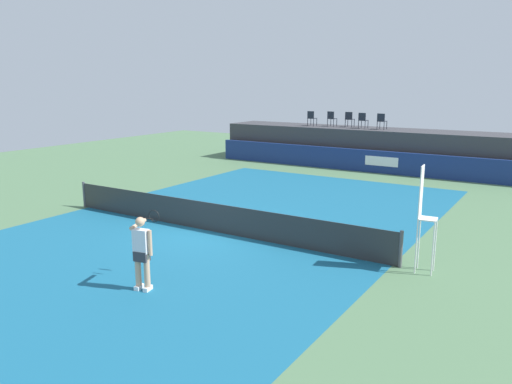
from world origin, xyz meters
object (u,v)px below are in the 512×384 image
object	(u,v)px
umpire_chair	(424,212)
net_post_near	(84,194)
spectator_chair_left	(332,118)
spectator_chair_far_right	(382,121)
net_post_far	(401,249)
spectator_chair_center	(349,119)
spectator_chair_right	(363,120)
tennis_player	(142,251)
spectator_chair_far_left	(312,118)

from	to	relation	value
umpire_chair	net_post_near	size ratio (longest dim) A/B	2.76
spectator_chair_left	umpire_chair	xyz separation A→B (m)	(9.33, -15.38, -1.11)
spectator_chair_far_right	net_post_far	bearing A→B (deg)	-69.42
spectator_chair_center	net_post_near	bearing A→B (deg)	-106.85
spectator_chair_left	spectator_chair_far_right	bearing A→B (deg)	-7.38
net_post_near	spectator_chair_right	bearing A→B (deg)	69.34
net_post_far	tennis_player	distance (m)	6.62
spectator_chair_far_left	net_post_near	xyz separation A→B (m)	(-2.45, -15.00, -2.19)
net_post_far	spectator_chair_far_left	bearing A→B (deg)	123.55
spectator_chair_right	spectator_chair_center	bearing A→B (deg)	156.46
spectator_chair_far_right	spectator_chair_far_left	bearing A→B (deg)	179.37
spectator_chair_left	net_post_near	size ratio (longest dim) A/B	0.89
umpire_chair	spectator_chair_left	bearing A→B (deg)	121.24
spectator_chair_center	net_post_near	world-z (taller)	spectator_chair_center
spectator_chair_right	net_post_far	bearing A→B (deg)	-65.86
spectator_chair_right	net_post_near	xyz separation A→B (m)	(-5.67, -15.02, -2.19)
spectator_chair_center	net_post_far	bearing A→B (deg)	-63.46
spectator_chair_right	net_post_near	distance (m)	16.21
spectator_chair_left	net_post_far	world-z (taller)	spectator_chair_left
spectator_chair_left	spectator_chair_far_left	bearing A→B (deg)	-162.21
spectator_chair_left	tennis_player	xyz separation A→B (m)	(4.13, -20.03, -1.73)
spectator_chair_far_left	net_post_far	size ratio (longest dim) A/B	0.89
net_post_far	tennis_player	xyz separation A→B (m)	(-4.68, -4.66, 0.46)
tennis_player	net_post_near	bearing A→B (deg)	148.87
spectator_chair_left	spectator_chair_right	world-z (taller)	same
spectator_chair_far_right	spectator_chair_left	bearing A→B (deg)	172.62
spectator_chair_far_left	tennis_player	bearing A→B (deg)	-75.01
net_post_near	net_post_far	size ratio (longest dim) A/B	1.00
tennis_player	spectator_chair_center	bearing A→B (deg)	98.58
net_post_far	spectator_chair_right	bearing A→B (deg)	114.14
umpire_chair	tennis_player	xyz separation A→B (m)	(-5.20, -4.65, -0.63)
net_post_near	spectator_chair_far_right	bearing A→B (deg)	65.61
spectator_chair_center	spectator_chair_left	bearing A→B (deg)	-175.62
spectator_chair_far_right	spectator_chair_center	bearing A→B (deg)	166.69
spectator_chair_center	umpire_chair	xyz separation A→B (m)	(8.24, -15.46, -1.11)
spectator_chair_far_left	net_post_far	xyz separation A→B (m)	(9.95, -15.00, -2.19)
spectator_chair_far_right	net_post_near	distance (m)	16.57
spectator_chair_far_right	tennis_player	size ratio (longest dim) A/B	0.50
spectator_chair_left	spectator_chair_center	bearing A→B (deg)	4.38
net_post_far	spectator_chair_center	bearing A→B (deg)	116.54
spectator_chair_left	spectator_chair_far_right	xyz separation A→B (m)	(3.19, -0.41, 0.00)
spectator_chair_far_left	net_post_near	world-z (taller)	spectator_chair_far_left
spectator_chair_left	umpire_chair	distance (m)	18.02
spectator_chair_center	net_post_near	size ratio (longest dim) A/B	0.89
spectator_chair_right	umpire_chair	bearing A→B (deg)	-64.24
spectator_chair_far_left	spectator_chair_right	distance (m)	3.21
spectator_chair_right	net_post_far	size ratio (longest dim) A/B	0.89
spectator_chair_right	net_post_far	world-z (taller)	spectator_chair_right
spectator_chair_far_right	net_post_far	distance (m)	16.13
spectator_chair_center	spectator_chair_far_right	world-z (taller)	same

